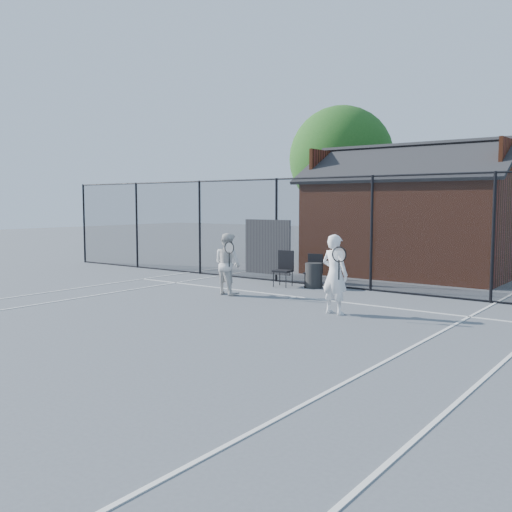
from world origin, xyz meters
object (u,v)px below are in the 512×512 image
Objects in this scene: clubhouse at (412,224)px; player_front at (335,274)px; waste_bin at (314,275)px; chair_left at (283,269)px; chair_right at (313,271)px; player_back at (228,264)px.

clubhouse reaches higher than player_front.
player_front reaches higher than waste_bin.
chair_left is 1.41× the size of waste_bin.
waste_bin is (0.05, -0.05, -0.10)m from chair_right.
clubhouse is 9.61× the size of waste_bin.
chair_left is 0.87m from waste_bin.
chair_left is at bearing 139.59° from player_front.
player_front is 1.72× the size of chair_left.
chair_left is at bearing -160.15° from waste_bin.
player_back reaches higher than waste_bin.
chair_right is (0.76, 0.34, -0.04)m from chair_left.
clubhouse is 4.66m from chair_right.
chair_left is (-1.76, -4.74, -1.13)m from clubhouse.
clubhouse is 3.95× the size of player_front.
waste_bin is at bearing 127.74° from player_front.
chair_left is at bearing 79.36° from player_back.
waste_bin is (-2.22, 2.87, -0.49)m from player_front.
player_back is 2.27× the size of waste_bin.
player_back is (-2.12, -6.67, -0.84)m from clubhouse.
player_front is 1.07× the size of player_back.
player_front is at bearing -10.86° from player_back.
waste_bin is (1.17, 2.22, -0.43)m from player_back.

